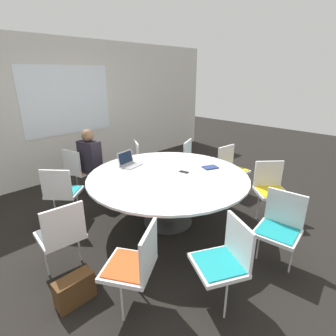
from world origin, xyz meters
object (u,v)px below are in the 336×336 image
(chair_2, at_px, (62,232))
(chair_7, at_px, (231,166))
(spiral_notebook, at_px, (210,167))
(handbag, at_px, (75,290))
(chair_0, at_px, (79,168))
(chair_5, at_px, (280,225))
(chair_3, at_px, (135,262))
(chair_8, at_px, (194,159))
(chair_6, at_px, (271,186))
(cell_phone, at_px, (184,172))
(chair_1, at_px, (62,190))
(chair_4, at_px, (225,257))
(person_0, at_px, (91,158))
(chair_9, at_px, (143,159))
(laptop, at_px, (129,162))

(chair_2, bearing_deg, chair_7, 2.37)
(spiral_notebook, distance_m, handbag, 2.36)
(chair_0, distance_m, chair_2, 2.00)
(chair_5, bearing_deg, chair_3, 59.95)
(chair_3, bearing_deg, chair_8, -1.48)
(chair_0, height_order, chair_8, same)
(chair_7, bearing_deg, chair_2, 2.76)
(chair_2, height_order, chair_6, same)
(cell_phone, bearing_deg, chair_7, 0.00)
(chair_3, height_order, cell_phone, chair_3)
(chair_2, xyz_separation_m, chair_3, (0.25, -0.91, 0.00))
(chair_7, bearing_deg, spiral_notebook, 16.58)
(chair_1, height_order, handbag, chair_1)
(chair_6, height_order, chair_8, same)
(chair_0, relative_size, chair_4, 1.00)
(cell_phone, distance_m, handbag, 1.99)
(chair_4, height_order, person_0, person_0)
(chair_1, height_order, chair_6, same)
(chair_2, height_order, chair_8, same)
(chair_7, bearing_deg, chair_6, 74.20)
(chair_6, distance_m, chair_9, 2.36)
(chair_8, relative_size, person_0, 0.71)
(chair_4, distance_m, chair_5, 0.89)
(chair_8, height_order, spiral_notebook, chair_8)
(chair_6, relative_size, handbag, 2.35)
(chair_4, bearing_deg, chair_6, -49.65)
(handbag, bearing_deg, chair_1, 67.69)
(chair_8, bearing_deg, chair_1, -33.34)
(chair_6, height_order, laptop, laptop)
(chair_3, relative_size, chair_5, 1.00)
(chair_6, bearing_deg, chair_2, 21.13)
(chair_1, xyz_separation_m, chair_7, (2.55, -1.19, 0.00))
(chair_2, height_order, chair_5, same)
(chair_0, bearing_deg, laptop, 3.52)
(chair_1, relative_size, spiral_notebook, 3.35)
(chair_5, distance_m, chair_8, 2.42)
(handbag, bearing_deg, person_0, 54.92)
(chair_0, bearing_deg, person_0, 18.96)
(chair_3, height_order, chair_9, same)
(chair_1, bearing_deg, laptop, 24.94)
(chair_9, bearing_deg, person_0, -71.43)
(chair_1, bearing_deg, chair_0, 96.39)
(laptop, bearing_deg, chair_6, -63.67)
(person_0, bearing_deg, cell_phone, 6.45)
(chair_0, bearing_deg, chair_9, 58.08)
(chair_1, xyz_separation_m, chair_8, (2.41, -0.45, 0.00))
(chair_3, bearing_deg, chair_0, 41.34)
(chair_9, relative_size, person_0, 0.71)
(chair_3, bearing_deg, chair_5, -54.81)
(chair_1, relative_size, handbag, 2.35)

